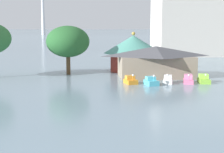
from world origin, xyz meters
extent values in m
cube|color=orange|center=(9.74, 33.98, 0.34)|extent=(2.13, 2.65, 0.68)
cube|color=gold|center=(9.67, 34.26, 0.98)|extent=(1.59, 1.35, 0.60)
cylinder|color=orange|center=(9.97, 33.08, 0.99)|extent=(0.14, 0.14, 0.63)
sphere|color=white|center=(9.97, 33.08, 1.48)|extent=(0.35, 0.35, 0.35)
cube|color=#4CB7CC|center=(12.71, 32.55, 0.37)|extent=(2.08, 2.80, 0.75)
cube|color=#5DCDE2|center=(12.65, 32.86, 1.02)|extent=(1.57, 1.38, 0.54)
cylinder|color=#4CB7CC|center=(12.91, 31.55, 1.05)|extent=(0.14, 0.14, 0.61)
sphere|color=white|center=(12.91, 31.55, 1.54)|extent=(0.37, 0.37, 0.37)
cube|color=white|center=(15.62, 33.88, 0.31)|extent=(2.17, 3.11, 0.62)
cube|color=white|center=(15.72, 34.21, 0.96)|extent=(1.52, 1.56, 0.67)
cylinder|color=white|center=(15.29, 32.79, 0.98)|extent=(0.14, 0.14, 0.71)
sphere|color=white|center=(15.29, 32.79, 1.50)|extent=(0.33, 0.33, 0.33)
cube|color=pink|center=(18.90, 33.80, 0.31)|extent=(2.12, 3.17, 0.62)
cube|color=pink|center=(18.99, 34.15, 0.98)|extent=(1.52, 1.57, 0.74)
cylinder|color=pink|center=(18.61, 32.67, 0.95)|extent=(0.14, 0.14, 0.67)
sphere|color=white|center=(18.61, 32.67, 1.44)|extent=(0.30, 0.30, 0.30)
cube|color=#8CCC3F|center=(21.42, 33.76, 0.33)|extent=(2.04, 3.12, 0.66)
cube|color=#A0E24F|center=(21.47, 34.12, 1.03)|extent=(1.56, 1.50, 0.73)
cylinder|color=#8CCC3F|center=(21.24, 32.61, 0.99)|extent=(0.14, 0.14, 0.64)
sphere|color=white|center=(21.24, 32.61, 1.45)|extent=(0.29, 0.29, 0.29)
cube|color=gray|center=(15.10, 40.45, 1.86)|extent=(12.73, 7.05, 3.72)
pyramid|color=#4C4C51|center=(15.10, 40.45, 4.59)|extent=(13.75, 8.11, 1.75)
cylinder|color=#993328|center=(12.37, 48.93, 1.80)|extent=(9.10, 9.10, 3.60)
cone|color=teal|center=(12.37, 48.93, 5.35)|extent=(11.77, 11.77, 3.51)
sphere|color=#B7993D|center=(12.37, 48.93, 7.46)|extent=(0.70, 0.70, 0.70)
cylinder|color=brown|center=(-0.37, 45.22, 1.61)|extent=(0.76, 0.76, 3.23)
ellipsoid|color=#28602D|center=(-0.37, 45.22, 6.12)|extent=(7.97, 7.97, 5.78)
cube|color=beige|center=(44.43, 84.57, 11.64)|extent=(39.77, 16.05, 23.28)
camera|label=1|loc=(2.36, -17.35, 8.91)|focal=53.95mm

